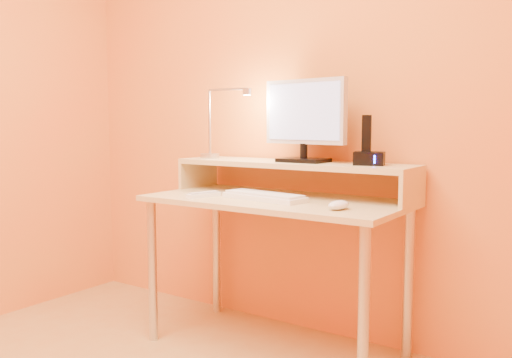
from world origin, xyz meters
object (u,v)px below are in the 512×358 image
Objects in this scene: lamp_base at (210,156)px; phone_dock at (369,158)px; mouse at (339,205)px; keyboard at (264,197)px; remote_control at (204,195)px; monitor_panel at (305,112)px.

lamp_base is 0.88m from phone_dock.
keyboard is at bearing 179.82° from mouse.
lamp_base is at bearing 165.64° from keyboard.
keyboard reaches higher than remote_control.
keyboard is at bearing -22.50° from lamp_base.
monitor_panel is 0.39m from phone_dock.
mouse is (0.33, -0.31, -0.38)m from monitor_panel.
phone_dock is at bearing 1.96° from lamp_base.
keyboard is (0.47, -0.19, -0.16)m from lamp_base.
keyboard is 0.41m from mouse.
lamp_base is 0.58× the size of remote_control.
monitor_panel is 3.98× the size of mouse.
phone_dock reaches higher than lamp_base.
monitor_panel is 2.60× the size of remote_control.
keyboard is at bearing -100.74° from monitor_panel.
phone_dock is 1.16× the size of mouse.
monitor_panel is 0.59m from mouse.
monitor_panel is 0.59m from lamp_base.
monitor_panel is at bearing 80.09° from keyboard.
phone_dock is 0.50m from keyboard.
lamp_base is 0.93m from mouse.
monitor_panel is 0.46m from keyboard.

